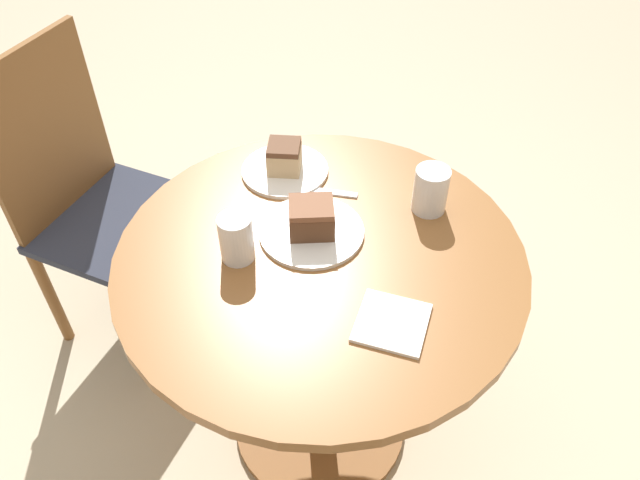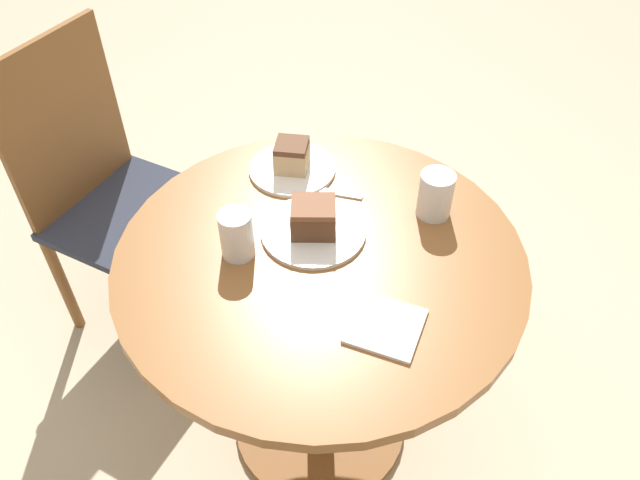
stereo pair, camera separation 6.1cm
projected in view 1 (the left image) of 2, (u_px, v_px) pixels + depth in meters
The scene contains 11 objects.
ground_plane at pixel (320, 424), 1.89m from camera, with size 8.00×8.00×0.00m, color beige.
table at pixel (320, 306), 1.51m from camera, with size 0.91×0.91×0.74m.
chair at pixel (96, 199), 1.89m from camera, with size 0.50×0.46×0.96m.
plate_near at pixel (312, 231), 1.42m from camera, with size 0.24×0.24×0.01m.
plate_far at pixel (285, 170), 1.58m from camera, with size 0.22×0.22×0.01m.
cake_slice_near at pixel (311, 217), 1.39m from camera, with size 0.13×0.13×0.08m.
cake_slice_far at pixel (284, 157), 1.55m from camera, with size 0.11×0.11×0.07m.
glass_lemonade at pixel (236, 240), 1.33m from camera, with size 0.07×0.07×0.11m.
glass_water at pixel (430, 192), 1.45m from camera, with size 0.08×0.08×0.11m.
napkin_stack at pixel (392, 323), 1.23m from camera, with size 0.17×0.17×0.01m.
fork at pixel (320, 191), 1.53m from camera, with size 0.08×0.18×0.00m.
Camera 1 is at (-0.82, -0.51, 1.72)m, focal length 35.00 mm.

